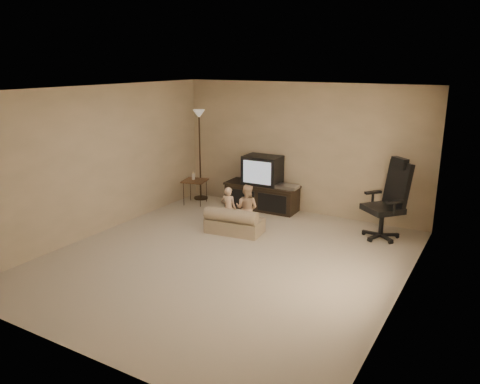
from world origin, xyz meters
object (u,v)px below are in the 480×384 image
object	(u,v)px
side_table	(195,181)
floor_lamp	(199,135)
office_chair	(387,210)
toddler_right	(247,208)
toddler_left	(228,209)
child_sofa	(234,223)
tv_stand	(263,187)

from	to	relation	value
side_table	floor_lamp	distance (m)	0.98
office_chair	toddler_right	size ratio (longest dim) A/B	1.61
office_chair	toddler_left	size ratio (longest dim) A/B	1.72
office_chair	toddler_right	xyz separation A→B (m)	(-2.16, -0.91, -0.07)
toddler_left	toddler_right	distance (m)	0.32
office_chair	child_sofa	bearing A→B (deg)	-114.36
floor_lamp	toddler_right	size ratio (longest dim) A/B	2.26
child_sofa	toddler_left	xyz separation A→B (m)	(-0.15, 0.07, 0.21)
toddler_right	toddler_left	bearing A→B (deg)	16.15
tv_stand	side_table	xyz separation A→B (m)	(-1.38, -0.38, 0.04)
child_sofa	toddler_left	bearing A→B (deg)	146.71
floor_lamp	toddler_right	bearing A→B (deg)	-34.22
side_table	toddler_left	distance (m)	1.77
child_sofa	toddler_left	distance (m)	0.27
tv_stand	side_table	size ratio (longest dim) A/B	2.24
tv_stand	toddler_left	size ratio (longest dim) A/B	1.93
tv_stand	side_table	world-z (taller)	tv_stand
floor_lamp	toddler_left	distance (m)	2.30
tv_stand	child_sofa	xyz separation A→B (m)	(0.21, -1.48, -0.26)
tv_stand	office_chair	bearing A→B (deg)	-10.11
tv_stand	side_table	distance (m)	1.43
toddler_left	toddler_right	bearing A→B (deg)	-164.73
office_chair	toddler_left	bearing A→B (deg)	-117.15
child_sofa	toddler_left	world-z (taller)	toddler_left
tv_stand	office_chair	xyz separation A→B (m)	(2.53, -0.38, 0.04)
floor_lamp	child_sofa	bearing A→B (deg)	-40.46
office_chair	side_table	bearing A→B (deg)	-139.70
side_table	toddler_right	distance (m)	1.97
tv_stand	floor_lamp	bearing A→B (deg)	179.70
side_table	floor_lamp	xyz separation A→B (m)	(-0.10, 0.35, 0.91)
toddler_right	tv_stand	bearing A→B (deg)	-79.69
tv_stand	office_chair	world-z (taller)	office_chair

